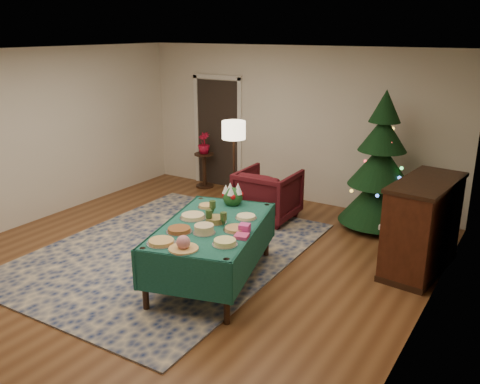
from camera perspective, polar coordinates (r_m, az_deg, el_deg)
The scene contains 26 objects.
room_shell at distance 6.17m, azimuth -8.53°, elevation 2.52°, with size 7.00×7.00×7.00m.
doorway at distance 9.88m, azimuth -2.51°, elevation 6.96°, with size 1.08×0.04×2.16m.
rug at distance 7.17m, azimuth -7.95°, elevation -6.64°, with size 3.20×4.20×0.02m, color navy.
buffet_table at distance 6.12m, azimuth -3.18°, elevation -4.90°, with size 1.59×2.14×0.75m.
platter_0 at distance 5.57m, azimuth -8.83°, elevation -5.57°, with size 0.32×0.32×0.05m.
platter_1 at distance 5.38m, azimuth -6.38°, elevation -5.84°, with size 0.32×0.32×0.16m.
platter_2 at distance 5.48m, azimuth -1.71°, elevation -5.68°, with size 0.28×0.28×0.06m.
platter_3 at distance 5.86m, azimuth -6.85°, elevation -4.26°, with size 0.30×0.30×0.05m.
platter_4 at distance 5.78m, azimuth -4.06°, elevation -4.20°, with size 0.26×0.26×0.10m.
platter_5 at distance 5.86m, azimuth -0.48°, elevation -4.18°, with size 0.29×0.29×0.04m.
platter_6 at distance 6.25m, azimuth -5.31°, elevation -2.75°, with size 0.33×0.33×0.05m.
platter_7 at distance 6.09m, azimuth -2.79°, elevation -3.16°, with size 0.27×0.27×0.07m.
platter_8 at distance 6.22m, azimuth 0.68°, elevation -2.83°, with size 0.27×0.27×0.04m.
platter_9 at distance 6.61m, azimuth -3.76°, elevation -1.59°, with size 0.23×0.23×0.04m.
goblet_0 at distance 6.35m, azimuth -3.10°, elevation -1.71°, with size 0.08×0.08×0.17m.
goblet_1 at distance 5.95m, azimuth -1.86°, elevation -3.05°, with size 0.08×0.08×0.17m.
goblet_2 at distance 6.04m, azimuth -3.52°, elevation -2.77°, with size 0.08×0.08×0.17m.
napkin_stack at distance 5.66m, azimuth 0.18°, elevation -4.98°, with size 0.15×0.15×0.04m, color #D33A74.
gift_box at distance 5.80m, azimuth 0.51°, elevation -4.09°, with size 0.12×0.12×0.10m, color #DF3E9A.
centerpiece at distance 6.68m, azimuth -0.82°, elevation -0.35°, with size 0.27×0.27×0.31m.
armchair at distance 8.17m, azimuth 3.15°, elevation -0.04°, with size 0.88×0.83×0.91m, color #470F15.
floor_lamp at distance 8.16m, azimuth -0.71°, elevation 6.32°, with size 0.38×0.38×1.57m.
side_table at distance 9.90m, azimuth -4.02°, elevation 2.40°, with size 0.38×0.38×0.67m.
potted_plant at distance 9.79m, azimuth -4.07°, elevation 4.99°, with size 0.23×0.41×0.23m, color #A50B25.
christmas_tree at distance 7.97m, azimuth 15.48°, elevation 2.63°, with size 1.55×1.55×2.13m.
piano at distance 6.82m, azimuth 19.77°, elevation -3.68°, with size 0.78×1.43×1.19m.
Camera 1 is at (3.89, -4.51, 2.97)m, focal length 38.00 mm.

